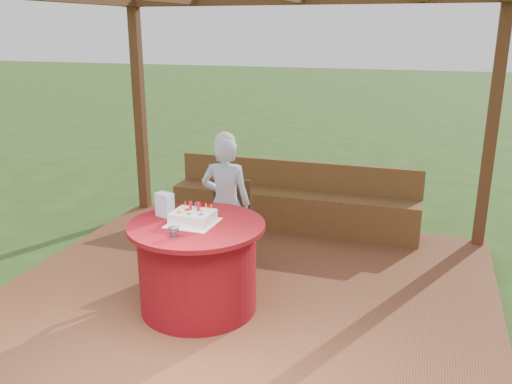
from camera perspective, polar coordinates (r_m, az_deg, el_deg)
ground at (r=5.24m, az=-0.86°, el=-11.28°), size 60.00×60.00×0.00m
deck at (r=5.21m, az=-0.87°, el=-10.70°), size 4.50×4.00×0.12m
pergola at (r=4.62m, az=-1.00°, el=16.04°), size 4.50×4.00×2.72m
bench at (r=6.61m, az=3.95°, el=-1.56°), size 3.00×0.42×0.80m
table at (r=4.72m, az=-6.14°, el=-7.72°), size 1.16×1.16×0.78m
chair at (r=5.65m, az=-2.74°, el=-2.73°), size 0.44×0.44×0.85m
elderly_woman at (r=5.41m, az=-3.20°, el=-0.92°), size 0.53×0.38×1.40m
birthday_cake at (r=4.57m, az=-6.67°, el=-2.66°), size 0.39×0.39×0.18m
gift_bag at (r=4.76m, az=-9.58°, el=-1.32°), size 0.17×0.13×0.21m
drinking_glass at (r=4.29m, az=-8.66°, el=-4.24°), size 0.11×0.11×0.08m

